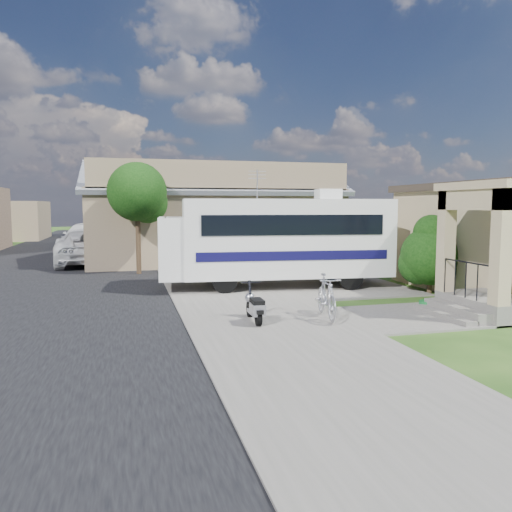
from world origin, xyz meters
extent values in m
plane|color=#1A3C10|center=(0.00, 0.00, 0.00)|extent=(120.00, 120.00, 0.00)
cube|color=black|center=(-7.50, 10.00, 0.01)|extent=(9.00, 80.00, 0.02)
cube|color=#605D56|center=(-1.00, 10.00, 0.03)|extent=(4.00, 80.00, 0.06)
cube|color=#605D56|center=(1.50, 4.50, 0.03)|extent=(7.00, 6.00, 0.05)
cube|color=#605D56|center=(3.00, -1.00, 0.03)|extent=(4.00, 3.00, 0.05)
cube|color=black|center=(5.48, 2.70, 1.70)|extent=(0.04, 1.10, 1.20)
cube|color=#605D56|center=(4.70, -1.30, 0.25)|extent=(1.60, 2.40, 0.50)
cube|color=#605D56|center=(3.70, -1.30, 0.16)|extent=(0.40, 2.16, 0.32)
cube|color=#605D56|center=(3.35, -1.30, 0.08)|extent=(0.35, 2.16, 0.16)
cube|color=#9D8963|center=(4.08, -0.28, 1.85)|extent=(0.35, 0.35, 2.70)
cube|color=#9D8963|center=(4.08, -2.33, 1.85)|extent=(0.35, 0.35, 2.70)
cube|color=#9D8963|center=(4.08, -1.30, 2.95)|extent=(0.35, 2.40, 0.50)
cube|color=#9D8963|center=(4.90, -1.30, 3.30)|extent=(2.10, 2.70, 0.20)
cylinder|color=black|center=(3.95, -1.30, 1.40)|extent=(0.04, 1.70, 0.04)
cube|color=#836852|center=(0.00, 14.00, 1.80)|extent=(12.00, 8.00, 3.60)
cube|color=slate|center=(0.00, 12.00, 4.15)|extent=(12.50, 4.40, 1.78)
cube|color=slate|center=(0.00, 16.00, 4.15)|extent=(12.50, 4.40, 1.78)
cube|color=slate|center=(0.00, 14.00, 4.85)|extent=(12.50, 0.50, 0.22)
cube|color=#836852|center=(0.00, 10.10, 4.15)|extent=(11.76, 0.20, 1.30)
cylinder|color=#302215|center=(-3.80, 9.00, 1.57)|extent=(0.20, 0.20, 3.15)
sphere|color=black|center=(-3.80, 9.00, 3.38)|extent=(2.40, 2.40, 2.40)
sphere|color=black|center=(-3.40, 9.20, 2.93)|extent=(1.68, 1.68, 1.68)
cylinder|color=#302215|center=(-3.80, 19.00, 1.65)|extent=(0.20, 0.20, 3.29)
sphere|color=black|center=(-3.80, 19.00, 3.53)|extent=(2.40, 2.40, 2.40)
sphere|color=black|center=(-3.40, 19.20, 3.06)|extent=(1.68, 1.68, 1.68)
cylinder|color=#302215|center=(-3.80, 28.00, 1.50)|extent=(0.20, 0.20, 3.01)
sphere|color=black|center=(-3.80, 28.00, 3.22)|extent=(2.40, 2.40, 2.40)
sphere|color=black|center=(-3.40, 28.20, 2.79)|extent=(1.68, 1.68, 1.68)
cube|color=silver|center=(1.02, 4.29, 1.74)|extent=(7.14, 3.09, 2.58)
cube|color=silver|center=(-2.84, 4.64, 1.44)|extent=(1.00, 2.42, 1.98)
cube|color=black|center=(-3.01, 4.65, 1.98)|extent=(0.25, 2.11, 0.89)
cube|color=black|center=(0.91, 3.04, 2.20)|extent=(5.88, 0.56, 0.64)
cube|color=black|center=(1.13, 5.54, 2.20)|extent=(5.88, 0.56, 0.64)
cube|color=#0D0B37|center=(0.91, 3.04, 1.22)|extent=(6.23, 0.58, 0.30)
cube|color=#0D0B37|center=(1.13, 5.54, 1.22)|extent=(6.23, 0.58, 0.30)
cube|color=silver|center=(2.50, 4.16, 3.20)|extent=(0.85, 0.76, 0.35)
cylinder|color=#A6A5AD|center=(0.03, 4.38, 3.52)|extent=(0.04, 0.04, 0.99)
cylinder|color=black|center=(-1.29, 3.40, 0.45)|extent=(0.82, 0.35, 0.79)
cylinder|color=black|center=(-1.10, 5.58, 0.45)|extent=(0.82, 0.35, 0.79)
cylinder|color=black|center=(2.86, 3.03, 0.45)|extent=(0.82, 0.35, 0.79)
cylinder|color=black|center=(3.05, 5.20, 0.45)|extent=(0.82, 0.35, 0.79)
cylinder|color=#302215|center=(5.11, 1.95, 0.37)|extent=(0.15, 0.15, 0.75)
sphere|color=black|center=(5.11, 1.95, 1.22)|extent=(1.87, 1.87, 1.87)
sphere|color=black|center=(5.48, 2.23, 1.59)|extent=(1.50, 1.50, 1.50)
sphere|color=black|center=(4.83, 2.14, 0.94)|extent=(1.31, 1.31, 1.31)
sphere|color=black|center=(5.29, 1.67, 0.84)|extent=(1.12, 1.12, 1.12)
sphere|color=black|center=(5.11, 1.95, 1.97)|extent=(1.12, 1.12, 1.12)
cylinder|color=black|center=(-1.38, -1.11, 0.25)|extent=(0.12, 0.39, 0.39)
cylinder|color=black|center=(-1.35, -0.14, 0.25)|extent=(0.12, 0.39, 0.39)
cube|color=#A6A5AD|center=(-1.37, -0.67, 0.31)|extent=(0.28, 0.49, 0.07)
cube|color=#A6A5AD|center=(-1.38, -1.02, 0.43)|extent=(0.32, 0.50, 0.26)
cube|color=black|center=(-1.38, -0.98, 0.61)|extent=(0.28, 0.54, 0.11)
cube|color=black|center=(-1.39, -1.24, 0.41)|extent=(0.16, 0.18, 0.09)
cylinder|color=black|center=(-1.35, -0.20, 0.61)|extent=(0.08, 0.30, 0.73)
sphere|color=#A6A5AD|center=(-1.35, -0.14, 0.54)|extent=(0.25, 0.25, 0.25)
sphere|color=black|center=(-1.34, -0.07, 0.54)|extent=(0.11, 0.11, 0.11)
cylinder|color=black|center=(-1.35, -0.27, 0.94)|extent=(0.49, 0.05, 0.03)
cube|color=black|center=(-1.35, -0.14, 0.36)|extent=(0.13, 0.25, 0.05)
imported|color=#A6A5AD|center=(0.43, -0.77, 0.54)|extent=(0.77, 1.84, 1.07)
imported|color=silver|center=(-6.18, 13.23, 0.81)|extent=(3.19, 6.06, 1.63)
imported|color=silver|center=(-6.63, 19.97, 0.87)|extent=(3.28, 6.29, 1.74)
cylinder|color=#166E2D|center=(3.63, -0.18, 0.10)|extent=(0.43, 0.43, 0.19)
camera|label=1|loc=(-4.26, -11.94, 2.80)|focal=35.00mm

